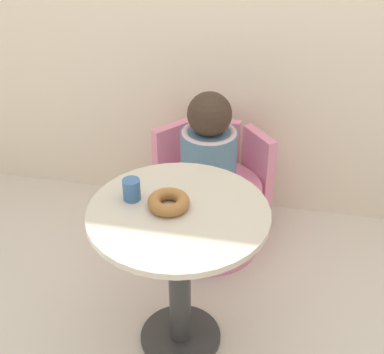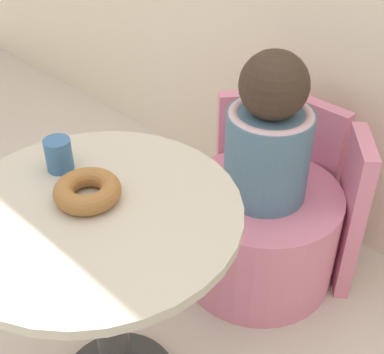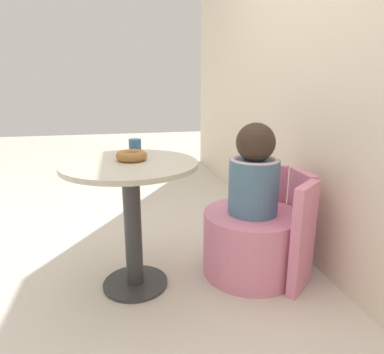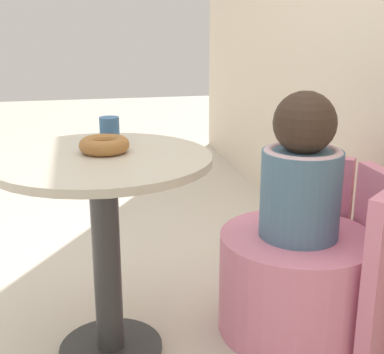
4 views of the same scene
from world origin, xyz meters
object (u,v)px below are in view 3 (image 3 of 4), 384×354
Objects in this scene: cup at (134,147)px; tub_chair at (250,242)px; donut at (131,156)px; child_figure at (254,173)px; round_table at (131,197)px.

tub_chair is at bearing 73.42° from cup.
donut is at bearing -93.22° from tub_chair.
child_figure is at bearing 86.78° from donut.
tub_chair is at bearing 0.00° from child_figure.
child_figure is (-0.00, 0.66, 0.09)m from round_table.
tub_chair is at bearing 86.78° from donut.
round_table is 1.37× the size of child_figure.
cup reaches higher than tub_chair.
round_table is at bearing -89.74° from tub_chair.
round_table is 8.17× the size of cup.
child_figure reaches higher than tub_chair.
donut is at bearing 163.85° from round_table.
child_figure is 0.66m from cup.
donut is at bearing -9.97° from cup.
round_table is 4.37× the size of donut.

